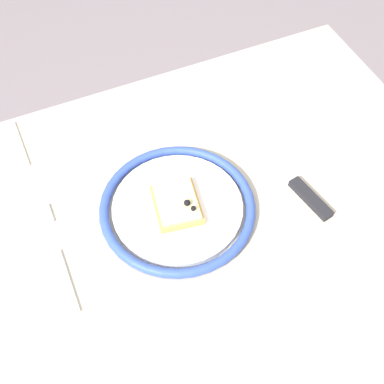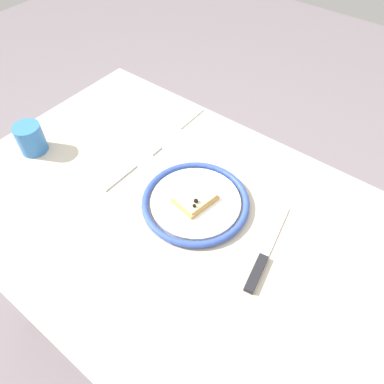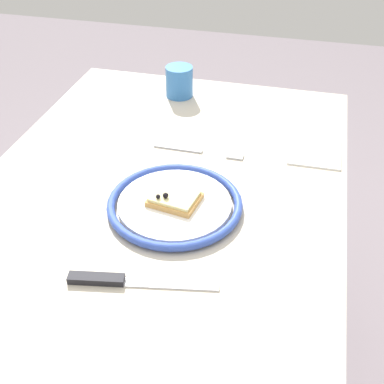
% 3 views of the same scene
% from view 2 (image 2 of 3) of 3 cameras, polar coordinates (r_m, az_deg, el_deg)
% --- Properties ---
extents(ground_plane, '(6.00, 6.00, 0.00)m').
position_cam_2_polar(ground_plane, '(1.52, -2.16, -20.06)').
color(ground_plane, slate).
extents(dining_table, '(1.06, 0.73, 0.74)m').
position_cam_2_polar(dining_table, '(0.94, -3.30, -6.39)').
color(dining_table, '#BCB29E').
rests_on(dining_table, ground_plane).
extents(plate, '(0.26, 0.26, 0.02)m').
position_cam_2_polar(plate, '(0.86, 0.55, -1.55)').
color(plate, white).
rests_on(plate, dining_table).
extents(pizza_slice_near, '(0.09, 0.10, 0.03)m').
position_cam_2_polar(pizza_slice_near, '(0.85, 0.48, -1.02)').
color(pizza_slice_near, tan).
rests_on(pizza_slice_near, plate).
extents(knife, '(0.06, 0.24, 0.01)m').
position_cam_2_polar(knife, '(0.79, 10.86, -10.54)').
color(knife, silver).
rests_on(knife, dining_table).
extents(fork, '(0.02, 0.20, 0.00)m').
position_cam_2_polar(fork, '(0.96, -9.13, 3.94)').
color(fork, '#B8B8B8').
rests_on(fork, dining_table).
extents(cup, '(0.07, 0.07, 0.08)m').
position_cam_2_polar(cup, '(1.06, -23.94, 7.66)').
color(cup, '#3372BF').
rests_on(cup, dining_table).
extents(napkin, '(0.13, 0.11, 0.00)m').
position_cam_2_polar(napkin, '(1.12, -2.60, 12.51)').
color(napkin, white).
rests_on(napkin, dining_table).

